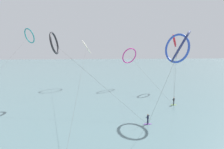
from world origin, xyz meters
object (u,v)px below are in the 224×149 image
at_px(surfer_violet, 148,120).
at_px(kite_magenta, 129,56).
at_px(kite_cobalt, 177,48).
at_px(kite_navy, 180,47).
at_px(kite_teal, 29,36).
at_px(kite_ivory, 86,47).
at_px(surfer_lime, 174,102).
at_px(kite_crimson, 174,41).
at_px(kite_charcoal, 54,43).

xyz_separation_m(surfer_violet, kite_magenta, (2.48, 30.27, 9.09)).
bearing_deg(kite_cobalt, kite_magenta, 162.82).
bearing_deg(kite_navy, kite_teal, -114.60).
bearing_deg(kite_ivory, surfer_lime, -143.01).
bearing_deg(surfer_violet, kite_ivory, 57.64).
distance_m(surfer_lime, kite_navy, 18.90).
xyz_separation_m(surfer_violet, kite_cobalt, (6.68, 5.32, 11.39)).
distance_m(surfer_violet, kite_crimson, 34.04).
xyz_separation_m(surfer_lime, kite_crimson, (7.05, 17.40, 13.66)).
height_order(surfer_lime, kite_magenta, kite_magenta).
height_order(kite_ivory, kite_navy, kite_ivory).
height_order(kite_crimson, kite_teal, kite_teal).
distance_m(kite_cobalt, kite_magenta, 25.41).
distance_m(kite_charcoal, kite_magenta, 25.69).
distance_m(kite_teal, kite_cobalt, 45.85).
xyz_separation_m(surfer_lime, kite_teal, (-37.29, 24.45, 15.29)).
height_order(surfer_violet, kite_crimson, kite_crimson).
height_order(kite_crimson, kite_navy, kite_crimson).
bearing_deg(kite_ivory, kite_navy, -161.80).
relative_size(surfer_lime, kite_charcoal, 0.09).
distance_m(kite_ivory, kite_navy, 40.53).
bearing_deg(kite_crimson, surfer_lime, 177.74).
xyz_separation_m(surfer_lime, kite_charcoal, (-25.55, 4.33, 12.51)).
relative_size(surfer_violet, kite_charcoal, 0.09).
xyz_separation_m(kite_crimson, kite_cobalt, (-8.86, -21.72, -2.27)).
height_order(kite_crimson, kite_magenta, kite_crimson).
relative_size(kite_crimson, kite_magenta, 0.85).
bearing_deg(kite_navy, kite_charcoal, -106.55).
xyz_separation_m(kite_navy, kite_magenta, (-0.41, 34.49, -2.49)).
relative_size(surfer_lime, kite_teal, 0.04).
xyz_separation_m(kite_ivory, kite_crimson, (26.60, -6.80, 1.82)).
bearing_deg(kite_navy, kite_ivory, -134.07).
distance_m(kite_ivory, kite_magenta, 14.28).
bearing_deg(kite_navy, kite_magenta, -153.53).
distance_m(kite_teal, kite_magenta, 32.13).
xyz_separation_m(kite_teal, kite_cobalt, (35.48, -28.77, -3.90)).
height_order(kite_charcoal, kite_magenta, kite_charcoal).
xyz_separation_m(kite_charcoal, kite_navy, (19.96, -18.19, -0.93)).
bearing_deg(surfer_lime, surfer_violet, 145.39).
xyz_separation_m(surfer_lime, kite_navy, (-5.59, -13.86, 11.58)).
height_order(surfer_lime, kite_ivory, kite_ivory).
bearing_deg(kite_charcoal, kite_crimson, -63.57).
distance_m(kite_crimson, kite_navy, 33.78).
bearing_deg(surfer_lime, kite_crimson, -15.34).
height_order(surfer_violet, kite_magenta, kite_magenta).
bearing_deg(kite_teal, kite_cobalt, -176.88).
bearing_deg(surfer_lime, kite_ivory, 45.66).
bearing_deg(kite_crimson, kite_teal, 100.77).
bearing_deg(surfer_lime, kite_charcoal, 87.12).
bearing_deg(kite_charcoal, surfer_violet, -124.70).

